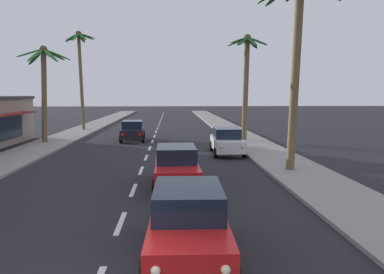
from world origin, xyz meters
name	(u,v)px	position (x,y,z in m)	size (l,w,h in m)	color
sidewalk_right	(257,146)	(7.80, 20.00, 0.07)	(3.20, 110.00, 0.14)	gray
sidewalk_left	(39,148)	(-7.80, 20.00, 0.07)	(3.20, 110.00, 0.14)	gray
lane_markings	(156,147)	(0.41, 20.65, 0.00)	(4.28, 89.04, 0.01)	silver
traffic_signal_mast	(250,8)	(2.94, 0.62, 5.36)	(11.39, 0.41, 7.35)	#2D2D33
sedan_lead_at_stop_bar	(188,222)	(1.93, 2.34, 0.85)	(2.04, 4.49, 1.68)	red
sedan_third_in_queue	(176,166)	(1.75, 9.04, 0.85)	(2.00, 4.47, 1.68)	red
sedan_oncoming_far	(133,131)	(-1.64, 24.19, 0.85)	(2.11, 4.51, 1.68)	black
sedan_parked_nearest_kerb	(227,141)	(5.12, 17.13, 0.85)	(2.00, 4.47, 1.68)	silver
palm_left_third	(44,77)	(-8.16, 22.86, 5.17)	(3.78, 3.96, 7.53)	brown
palm_left_farthest	(80,62)	(-7.83, 32.87, 7.18)	(3.22, 3.10, 10.31)	brown
palm_right_second	(298,32)	(7.58, 11.47, 6.77)	(4.15, 4.64, 9.71)	brown
palm_right_third	(246,70)	(7.63, 23.50, 5.79)	(3.29, 3.22, 8.62)	brown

